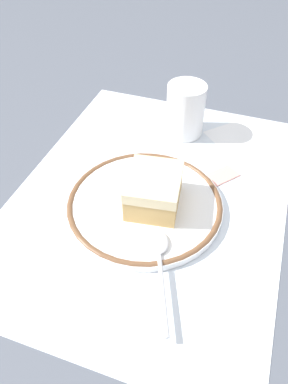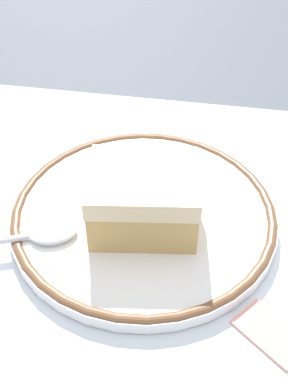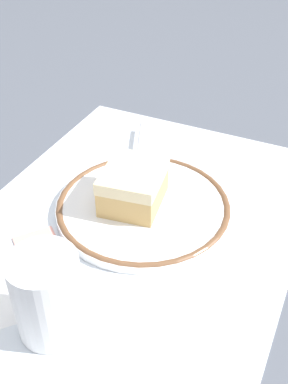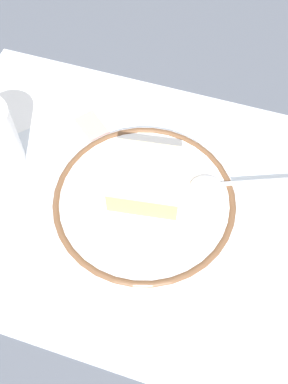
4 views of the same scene
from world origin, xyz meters
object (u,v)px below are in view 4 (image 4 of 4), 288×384
(plate, at_px, (144,202))
(napkin, at_px, (29,97))
(spoon, at_px, (222,184))
(sugar_packet, at_px, (92,125))
(cake_slice, at_px, (146,179))

(plate, height_order, napkin, plate)
(plate, relative_size, spoon, 1.60)
(spoon, bearing_deg, sugar_packet, 166.68)
(cake_slice, distance_m, spoon, 0.10)
(cake_slice, distance_m, napkin, 0.24)
(spoon, xyz_separation_m, sugar_packet, (-0.19, 0.05, -0.01))
(napkin, relative_size, sugar_packet, 2.35)
(cake_slice, bearing_deg, sugar_packet, 141.84)
(spoon, bearing_deg, napkin, 167.31)
(spoon, bearing_deg, cake_slice, -157.42)
(cake_slice, relative_size, sugar_packet, 1.93)
(spoon, bearing_deg, plate, -149.55)
(spoon, distance_m, napkin, 0.31)
(plate, bearing_deg, napkin, 150.99)
(cake_slice, xyz_separation_m, spoon, (0.09, 0.04, -0.02))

